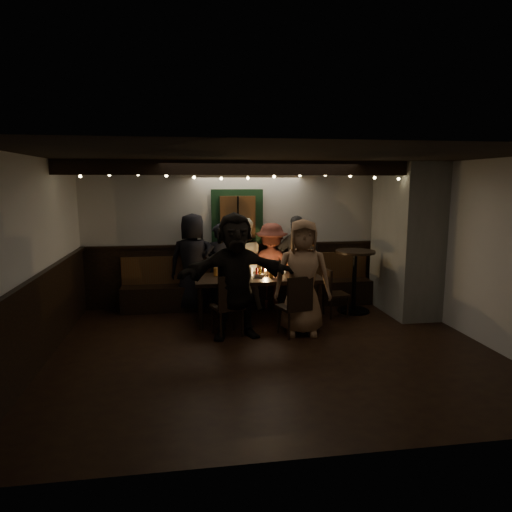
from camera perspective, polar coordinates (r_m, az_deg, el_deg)
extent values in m
cube|color=black|center=(6.41, 2.07, -11.67)|extent=(6.00, 5.00, 0.01)
cube|color=black|center=(5.99, 2.22, 12.33)|extent=(6.00, 5.00, 0.01)
cube|color=silver|center=(8.52, -1.05, 2.63)|extent=(6.00, 0.01, 2.60)
cube|color=silver|center=(6.24, -26.06, -0.75)|extent=(0.01, 5.00, 2.60)
cube|color=silver|center=(7.26, 26.13, 0.52)|extent=(0.01, 5.00, 2.60)
cube|color=black|center=(8.60, -1.01, -2.36)|extent=(6.00, 0.05, 1.10)
cube|color=black|center=(6.40, -25.33, -7.38)|extent=(0.05, 5.00, 1.10)
cube|color=slate|center=(8.35, 18.27, 2.03)|extent=(0.70, 1.40, 2.60)
cube|color=black|center=(8.44, -0.77, -4.86)|extent=(4.60, 0.45, 0.45)
cube|color=#542E14|center=(8.51, -0.96, -1.46)|extent=(4.60, 0.06, 0.50)
cube|color=black|center=(8.39, -2.36, 4.92)|extent=(0.95, 0.04, 1.00)
cube|color=#542E14|center=(8.33, -2.31, 4.89)|extent=(0.64, 0.12, 0.76)
cube|color=black|center=(6.97, 0.62, 10.96)|extent=(6.00, 0.16, 0.22)
sphere|color=#FFE599|center=(7.01, -21.12, 9.27)|extent=(0.04, 0.04, 0.04)
sphere|color=#FFE599|center=(6.94, -17.85, 9.65)|extent=(0.04, 0.04, 0.04)
sphere|color=#FFE599|center=(6.89, -14.52, 9.85)|extent=(0.04, 0.04, 0.04)
sphere|color=#FFE599|center=(6.86, -11.14, 9.83)|extent=(0.04, 0.04, 0.04)
sphere|color=#FFE599|center=(6.86, -7.75, 9.71)|extent=(0.04, 0.04, 0.04)
sphere|color=#FFE599|center=(6.88, -4.37, 9.63)|extent=(0.04, 0.04, 0.04)
sphere|color=#FFE599|center=(6.92, -1.01, 9.70)|extent=(0.04, 0.04, 0.04)
sphere|color=#FFE599|center=(6.99, 2.29, 9.88)|extent=(0.04, 0.04, 0.04)
sphere|color=#FFE599|center=(7.07, 5.52, 10.03)|extent=(0.04, 0.04, 0.04)
sphere|color=#FFE599|center=(7.18, 8.66, 10.00)|extent=(0.04, 0.04, 0.04)
sphere|color=#FFE599|center=(7.31, 11.69, 9.77)|extent=(0.04, 0.04, 0.04)
sphere|color=#FFE599|center=(7.46, 14.61, 9.45)|extent=(0.04, 0.04, 0.04)
sphere|color=#FFE599|center=(7.63, 17.40, 9.20)|extent=(0.04, 0.04, 0.04)
sphere|color=#FFE599|center=(7.81, 20.07, 9.10)|extent=(0.04, 0.04, 0.04)
cube|color=black|center=(7.53, 0.23, -2.80)|extent=(2.07, 0.89, 0.06)
cylinder|color=black|center=(7.18, -6.90, -6.51)|extent=(0.07, 0.07, 0.68)
cylinder|color=black|center=(7.89, -7.08, -5.08)|extent=(0.07, 0.07, 0.68)
cylinder|color=black|center=(7.48, 7.95, -5.88)|extent=(0.07, 0.07, 0.68)
cylinder|color=black|center=(8.16, 6.48, -4.58)|extent=(0.07, 0.07, 0.68)
cylinder|color=#BF7226|center=(7.59, -5.06, -1.99)|extent=(0.07, 0.07, 0.14)
cylinder|color=#BF7226|center=(7.24, -2.26, -2.51)|extent=(0.07, 0.07, 0.14)
cylinder|color=silver|center=(7.59, -0.67, -1.95)|extent=(0.07, 0.07, 0.14)
cylinder|color=#BF7226|center=(7.42, 1.90, -2.22)|extent=(0.07, 0.07, 0.14)
cylinder|color=silver|center=(7.82, 3.56, -1.64)|extent=(0.07, 0.07, 0.14)
cylinder|color=#BF7226|center=(7.57, 5.85, -2.04)|extent=(0.07, 0.07, 0.14)
cylinder|color=white|center=(7.18, -3.10, -3.12)|extent=(0.26, 0.26, 0.01)
cube|color=#B2B2B7|center=(7.48, 0.29, -2.48)|extent=(0.16, 0.10, 0.05)
cylinder|color=#990C0C|center=(7.46, 0.07, -2.08)|extent=(0.04, 0.04, 0.16)
cylinder|color=gold|center=(7.47, 0.52, -2.06)|extent=(0.04, 0.04, 0.16)
cylinder|color=silver|center=(7.59, 1.19, -2.18)|extent=(0.05, 0.05, 0.08)
sphere|color=#FFB24C|center=(7.58, 1.19, -1.75)|extent=(0.03, 0.03, 0.03)
cube|color=black|center=(6.86, -3.61, -6.36)|extent=(0.53, 0.53, 0.04)
cube|color=black|center=(6.62, -3.00, -4.56)|extent=(0.42, 0.16, 0.49)
cylinder|color=black|center=(7.14, -2.82, -7.63)|extent=(0.04, 0.04, 0.42)
cylinder|color=black|center=(6.84, -1.68, -8.40)|extent=(0.04, 0.04, 0.42)
cylinder|color=black|center=(7.02, -5.45, -7.96)|extent=(0.04, 0.04, 0.42)
cylinder|color=black|center=(6.71, -4.41, -8.77)|extent=(0.04, 0.04, 0.42)
cube|color=black|center=(6.88, 4.70, -6.40)|extent=(0.52, 0.52, 0.04)
cube|color=black|center=(6.66, 5.55, -4.64)|extent=(0.41, 0.16, 0.48)
cylinder|color=black|center=(7.17, 5.17, -7.63)|extent=(0.04, 0.04, 0.41)
cylinder|color=black|center=(6.90, 6.62, -8.35)|extent=(0.04, 0.04, 0.41)
cylinder|color=black|center=(7.01, 2.76, -8.00)|extent=(0.04, 0.04, 0.41)
cylinder|color=black|center=(6.73, 4.15, -8.77)|extent=(0.04, 0.04, 0.41)
cube|color=black|center=(7.93, 9.96, -4.74)|extent=(0.41, 0.41, 0.04)
cube|color=black|center=(7.80, 8.87, -3.17)|extent=(0.08, 0.38, 0.43)
cylinder|color=black|center=(7.91, 11.39, -6.32)|extent=(0.03, 0.03, 0.37)
cylinder|color=black|center=(7.78, 9.36, -6.52)|extent=(0.03, 0.03, 0.37)
cylinder|color=black|center=(8.17, 10.45, -5.79)|extent=(0.03, 0.03, 0.37)
cylinder|color=black|center=(8.05, 8.47, -5.96)|extent=(0.03, 0.03, 0.37)
cylinder|color=black|center=(8.37, 12.06, -6.68)|extent=(0.56, 0.56, 0.03)
cylinder|color=black|center=(8.24, 12.19, -3.18)|extent=(0.08, 0.08, 1.08)
cylinder|color=black|center=(8.14, 12.31, 0.52)|extent=(0.69, 0.69, 0.04)
imported|color=black|center=(8.16, -7.86, -0.80)|extent=(0.95, 0.73, 1.74)
imported|color=black|center=(8.08, -4.58, -1.46)|extent=(0.65, 0.51, 1.57)
imported|color=beige|center=(8.22, -1.71, -0.96)|extent=(0.81, 0.64, 1.65)
imported|color=#5D2921|center=(8.24, 1.94, -1.27)|extent=(1.13, 0.85, 1.56)
imported|color=#2D2D2F|center=(8.29, 5.19, -0.78)|extent=(0.99, 0.43, 1.69)
imported|color=black|center=(6.67, -2.60, -2.50)|extent=(1.76, 0.69, 1.85)
imported|color=#936A4A|center=(6.86, 5.83, -2.66)|extent=(0.93, 0.69, 1.75)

